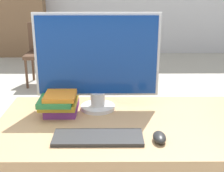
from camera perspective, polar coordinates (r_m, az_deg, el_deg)
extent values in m
cylinder|color=silver|center=(1.67, -2.60, -3.87)|extent=(0.18, 0.18, 0.02)
cylinder|color=silver|center=(1.65, -2.62, -2.40)|extent=(0.08, 0.08, 0.07)
cube|color=silver|center=(1.59, -2.74, 5.63)|extent=(0.63, 0.01, 0.43)
cube|color=navy|center=(1.58, -2.74, 5.59)|extent=(0.61, 0.02, 0.40)
cube|color=#2D2D2D|center=(1.36, -2.58, -9.38)|extent=(0.39, 0.14, 0.02)
ellipsoid|color=#262626|center=(1.35, 8.67, -9.25)|extent=(0.06, 0.10, 0.04)
cube|color=#7A3384|center=(1.65, -9.12, -3.95)|extent=(0.16, 0.21, 0.04)
cube|color=gold|center=(1.63, -9.67, -2.91)|extent=(0.18, 0.21, 0.03)
cube|color=#2D7F42|center=(1.63, -9.92, -1.99)|extent=(0.17, 0.28, 0.03)
cube|color=orange|center=(1.60, -9.26, -1.35)|extent=(0.15, 0.23, 0.02)
cylinder|color=#4C3323|center=(4.48, -15.36, 2.10)|extent=(0.04, 0.04, 0.41)
cylinder|color=#4C3323|center=(4.40, -10.57, 2.15)|extent=(0.04, 0.04, 0.41)
cylinder|color=#4C3323|center=(4.83, -14.25, 3.37)|extent=(0.04, 0.04, 0.41)
cylinder|color=#4C3323|center=(4.76, -9.80, 3.44)|extent=(0.04, 0.04, 0.41)
cube|color=#4C3323|center=(4.56, -12.69, 5.56)|extent=(0.44, 0.44, 0.05)
cube|color=#4C3323|center=(4.71, -12.39, 8.84)|extent=(0.44, 0.04, 0.41)
cube|color=#846042|center=(6.45, -16.47, 13.81)|extent=(0.93, 0.32, 1.95)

